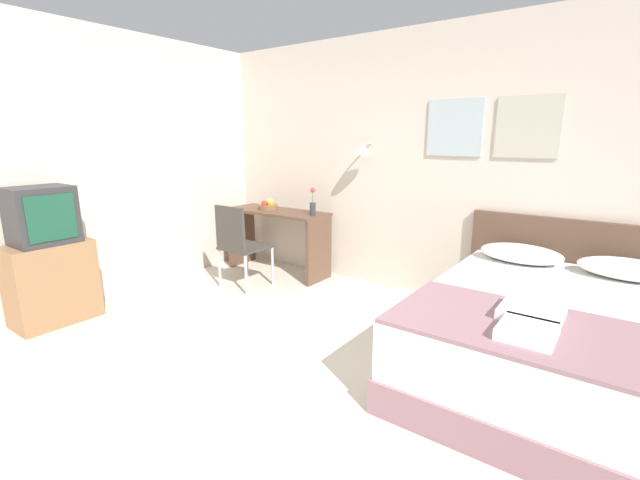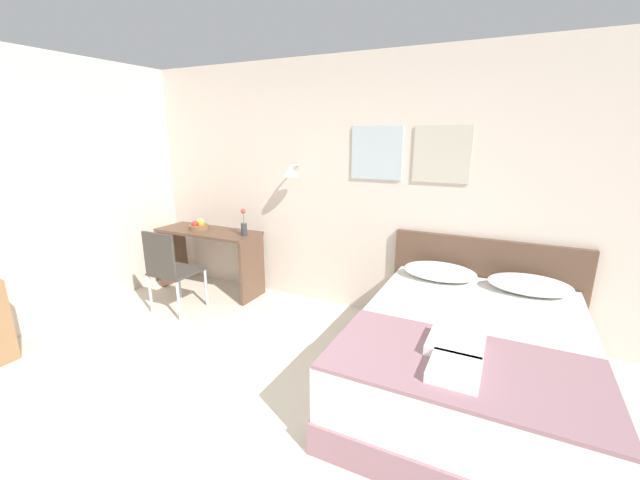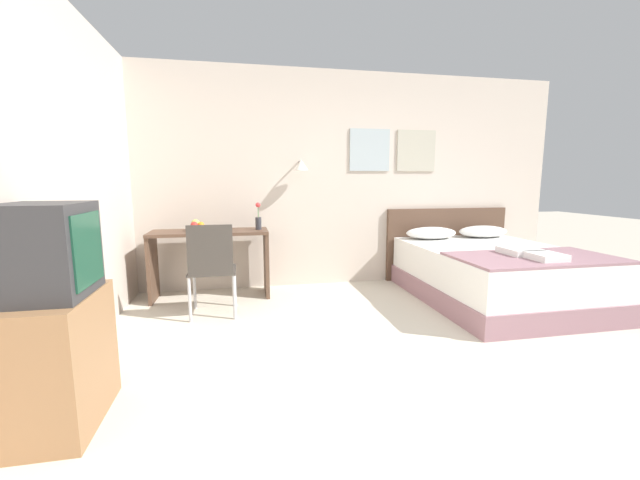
{
  "view_description": "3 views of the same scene",
  "coord_description": "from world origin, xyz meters",
  "px_view_note": "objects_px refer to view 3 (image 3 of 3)",
  "views": [
    {
      "loc": [
        1.77,
        -1.55,
        1.62
      ],
      "look_at": [
        -0.25,
        1.21,
        0.79
      ],
      "focal_mm": 24.0,
      "sensor_mm": 36.0,
      "label": 1
    },
    {
      "loc": [
        1.61,
        -1.28,
        1.89
      ],
      "look_at": [
        0.14,
        1.68,
        0.98
      ],
      "focal_mm": 22.0,
      "sensor_mm": 36.0,
      "label": 2
    },
    {
      "loc": [
        -1.27,
        -2.29,
        1.33
      ],
      "look_at": [
        -0.52,
        1.42,
        0.75
      ],
      "focal_mm": 22.0,
      "sensor_mm": 36.0,
      "label": 3
    }
  ],
  "objects_px": {
    "pillow_right": "(483,231)",
    "desk_chair": "(212,263)",
    "folded_towel_mid_bed": "(546,256)",
    "television": "(47,250)",
    "bed": "(494,275)",
    "throw_blanket": "(536,258)",
    "tv_stand": "(58,361)",
    "fruit_bowl": "(197,227)",
    "folded_towel_near_foot": "(521,251)",
    "flower_vase": "(258,219)",
    "pillow_left": "(431,233)",
    "headboard": "(446,243)",
    "desk": "(210,251)"
  },
  "relations": [
    {
      "from": "headboard",
      "to": "desk_chair",
      "type": "height_order",
      "value": "headboard"
    },
    {
      "from": "folded_towel_mid_bed",
      "to": "fruit_bowl",
      "type": "height_order",
      "value": "fruit_bowl"
    },
    {
      "from": "throw_blanket",
      "to": "folded_towel_near_foot",
      "type": "relative_size",
      "value": 4.64
    },
    {
      "from": "bed",
      "to": "flower_vase",
      "type": "bearing_deg",
      "value": 163.61
    },
    {
      "from": "headboard",
      "to": "throw_blanket",
      "type": "relative_size",
      "value": 1.11
    },
    {
      "from": "desk",
      "to": "fruit_bowl",
      "type": "relative_size",
      "value": 5.56
    },
    {
      "from": "bed",
      "to": "pillow_right",
      "type": "height_order",
      "value": "pillow_right"
    },
    {
      "from": "bed",
      "to": "folded_towel_near_foot",
      "type": "bearing_deg",
      "value": -96.8
    },
    {
      "from": "folded_towel_mid_bed",
      "to": "tv_stand",
      "type": "distance_m",
      "value": 3.79
    },
    {
      "from": "headboard",
      "to": "desk",
      "type": "relative_size",
      "value": 1.32
    },
    {
      "from": "headboard",
      "to": "flower_vase",
      "type": "bearing_deg",
      "value": -173.06
    },
    {
      "from": "bed",
      "to": "tv_stand",
      "type": "relative_size",
      "value": 2.83
    },
    {
      "from": "folded_towel_mid_bed",
      "to": "desk_chair",
      "type": "bearing_deg",
      "value": 165.2
    },
    {
      "from": "bed",
      "to": "folded_towel_mid_bed",
      "type": "bearing_deg",
      "value": -91.66
    },
    {
      "from": "throw_blanket",
      "to": "desk_chair",
      "type": "xyz_separation_m",
      "value": [
        -3.01,
        0.65,
        -0.06
      ]
    },
    {
      "from": "desk_chair",
      "to": "tv_stand",
      "type": "xyz_separation_m",
      "value": [
        -0.7,
        -1.57,
        -0.17
      ]
    },
    {
      "from": "pillow_left",
      "to": "headboard",
      "type": "bearing_deg",
      "value": 35.85
    },
    {
      "from": "folded_towel_mid_bed",
      "to": "television",
      "type": "height_order",
      "value": "television"
    },
    {
      "from": "folded_towel_near_foot",
      "to": "desk_chair",
      "type": "xyz_separation_m",
      "value": [
        -2.96,
        0.5,
        -0.11
      ]
    },
    {
      "from": "desk",
      "to": "tv_stand",
      "type": "height_order",
      "value": "desk"
    },
    {
      "from": "pillow_right",
      "to": "folded_towel_mid_bed",
      "type": "height_order",
      "value": "pillow_right"
    },
    {
      "from": "desk_chair",
      "to": "tv_stand",
      "type": "distance_m",
      "value": 1.73
    },
    {
      "from": "pillow_right",
      "to": "desk_chair",
      "type": "height_order",
      "value": "desk_chair"
    },
    {
      "from": "pillow_right",
      "to": "desk_chair",
      "type": "distance_m",
      "value": 3.46
    },
    {
      "from": "fruit_bowl",
      "to": "throw_blanket",
      "type": "bearing_deg",
      "value": -22.7
    },
    {
      "from": "throw_blanket",
      "to": "television",
      "type": "bearing_deg",
      "value": -166.06
    },
    {
      "from": "flower_vase",
      "to": "tv_stand",
      "type": "distance_m",
      "value": 2.61
    },
    {
      "from": "folded_towel_mid_bed",
      "to": "desk",
      "type": "distance_m",
      "value": 3.4
    },
    {
      "from": "headboard",
      "to": "pillow_left",
      "type": "distance_m",
      "value": 0.49
    },
    {
      "from": "pillow_right",
      "to": "folded_towel_near_foot",
      "type": "height_order",
      "value": "pillow_right"
    },
    {
      "from": "headboard",
      "to": "television",
      "type": "xyz_separation_m",
      "value": [
        -3.72,
        -2.57,
        0.49
      ]
    },
    {
      "from": "bed",
      "to": "folded_towel_mid_bed",
      "type": "height_order",
      "value": "folded_towel_mid_bed"
    },
    {
      "from": "fruit_bowl",
      "to": "desk_chair",
      "type": "bearing_deg",
      "value": -74.32
    },
    {
      "from": "pillow_left",
      "to": "flower_vase",
      "type": "height_order",
      "value": "flower_vase"
    },
    {
      "from": "pillow_right",
      "to": "fruit_bowl",
      "type": "bearing_deg",
      "value": -179.38
    },
    {
      "from": "folded_towel_near_foot",
      "to": "television",
      "type": "distance_m",
      "value": 3.83
    },
    {
      "from": "pillow_right",
      "to": "tv_stand",
      "type": "bearing_deg",
      "value": -150.59
    },
    {
      "from": "folded_towel_mid_bed",
      "to": "fruit_bowl",
      "type": "distance_m",
      "value": 3.52
    },
    {
      "from": "bed",
      "to": "pillow_left",
      "type": "xyz_separation_m",
      "value": [
        -0.37,
        0.79,
        0.37
      ]
    },
    {
      "from": "pillow_left",
      "to": "throw_blanket",
      "type": "xyz_separation_m",
      "value": [
        0.37,
        -1.38,
        -0.06
      ]
    },
    {
      "from": "pillow_left",
      "to": "folded_towel_mid_bed",
      "type": "distance_m",
      "value": 1.56
    },
    {
      "from": "headboard",
      "to": "folded_towel_near_foot",
      "type": "height_order",
      "value": "headboard"
    },
    {
      "from": "desk_chair",
      "to": "fruit_bowl",
      "type": "bearing_deg",
      "value": 105.68
    },
    {
      "from": "desk",
      "to": "flower_vase",
      "type": "height_order",
      "value": "flower_vase"
    },
    {
      "from": "headboard",
      "to": "fruit_bowl",
      "type": "distance_m",
      "value": 3.24
    },
    {
      "from": "television",
      "to": "bed",
      "type": "bearing_deg",
      "value": 22.2
    },
    {
      "from": "fruit_bowl",
      "to": "flower_vase",
      "type": "height_order",
      "value": "flower_vase"
    },
    {
      "from": "bed",
      "to": "tv_stand",
      "type": "height_order",
      "value": "tv_stand"
    },
    {
      "from": "folded_towel_near_foot",
      "to": "tv_stand",
      "type": "distance_m",
      "value": 3.83
    },
    {
      "from": "bed",
      "to": "television",
      "type": "xyz_separation_m",
      "value": [
        -3.72,
        -1.52,
        0.68
      ]
    }
  ]
}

